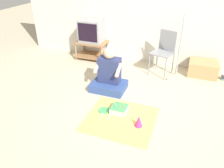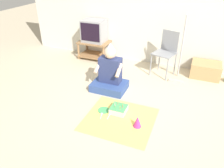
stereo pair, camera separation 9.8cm
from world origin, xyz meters
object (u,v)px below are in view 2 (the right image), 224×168
at_px(folding_chair, 167,50).
at_px(tv, 94,31).
at_px(cardboard_box_stack, 205,70).
at_px(birthday_cake, 119,109).
at_px(paper_plate, 104,110).
at_px(dust_mop, 179,62).
at_px(person_seated, 110,75).
at_px(party_hat_blue, 137,122).

bearing_deg(folding_chair, tv, 172.56).
height_order(tv, cardboard_box_stack, tv).
distance_m(birthday_cake, paper_plate, 0.24).
distance_m(tv, dust_mop, 2.05).
height_order(tv, birthday_cake, tv).
bearing_deg(person_seated, paper_plate, -75.78).
height_order(dust_mop, person_seated, dust_mop).
bearing_deg(paper_plate, tv, 119.42).
bearing_deg(birthday_cake, cardboard_box_stack, 56.49).
height_order(folding_chair, dust_mop, dust_mop).
relative_size(folding_chair, birthday_cake, 3.67).
height_order(person_seated, birthday_cake, person_seated).
xyz_separation_m(dust_mop, party_hat_blue, (-0.33, -1.63, -0.29)).
distance_m(tv, birthday_cake, 2.32).
bearing_deg(person_seated, dust_mop, 36.30).
xyz_separation_m(party_hat_blue, paper_plate, (-0.59, 0.16, -0.08)).
xyz_separation_m(cardboard_box_stack, party_hat_blue, (-0.83, -2.01, -0.05)).
bearing_deg(dust_mop, birthday_cake, -116.00).
height_order(folding_chair, person_seated, folding_chair).
height_order(cardboard_box_stack, birthday_cake, cardboard_box_stack).
xyz_separation_m(cardboard_box_stack, dust_mop, (-0.50, -0.38, 0.23)).
distance_m(folding_chair, cardboard_box_stack, 0.89).
xyz_separation_m(dust_mop, birthday_cake, (-0.69, -1.42, -0.32)).
xyz_separation_m(tv, folding_chair, (1.70, -0.22, -0.14)).
bearing_deg(dust_mop, party_hat_blue, -101.50).
height_order(birthday_cake, paper_plate, birthday_cake).
relative_size(birthday_cake, paper_plate, 1.33).
bearing_deg(dust_mop, paper_plate, -122.24).
height_order(tv, person_seated, tv).
distance_m(dust_mop, birthday_cake, 1.61).
height_order(folding_chair, party_hat_blue, folding_chair).
bearing_deg(folding_chair, birthday_cake, -104.00).
distance_m(dust_mop, paper_plate, 1.77).
distance_m(dust_mop, person_seated, 1.36).
height_order(folding_chair, cardboard_box_stack, folding_chair).
bearing_deg(person_seated, cardboard_box_stack, 36.61).
bearing_deg(dust_mop, folding_chair, 146.53).
height_order(cardboard_box_stack, party_hat_blue, cardboard_box_stack).
bearing_deg(cardboard_box_stack, birthday_cake, -123.51).
height_order(folding_chair, birthday_cake, folding_chair).
bearing_deg(paper_plate, person_seated, 104.22).
relative_size(person_seated, party_hat_blue, 5.19).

